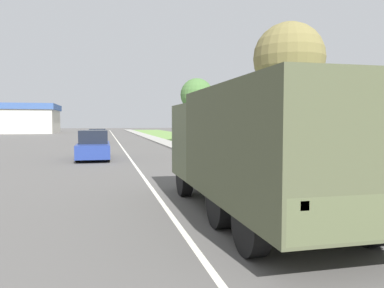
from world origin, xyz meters
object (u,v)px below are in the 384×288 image
(pickup_truck, at_px, (359,154))
(car_nearest_ahead, at_px, (94,146))
(military_truck, at_px, (257,145))
(car_second_ahead, at_px, (98,137))

(pickup_truck, bearing_deg, car_nearest_ahead, 136.12)
(military_truck, height_order, car_second_ahead, military_truck)
(car_second_ahead, bearing_deg, pickup_truck, -68.96)
(car_second_ahead, distance_m, pickup_truck, 27.73)
(military_truck, relative_size, car_nearest_ahead, 1.53)
(car_nearest_ahead, xyz_separation_m, pickup_truck, (9.92, -9.54, 0.17))
(car_nearest_ahead, distance_m, pickup_truck, 13.76)
(military_truck, relative_size, pickup_truck, 1.30)
(car_nearest_ahead, bearing_deg, pickup_truck, -43.88)
(military_truck, xyz_separation_m, car_nearest_ahead, (-3.85, 14.09, -0.86))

